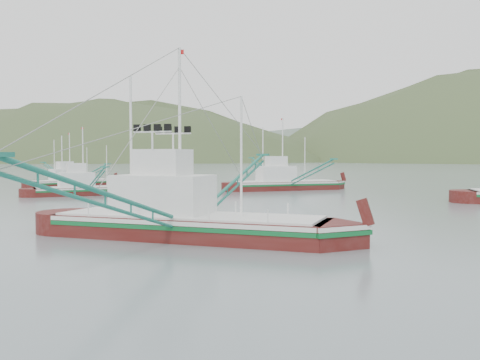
% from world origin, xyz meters
% --- Properties ---
extents(ground, '(1200.00, 1200.00, 0.00)m').
position_xyz_m(ground, '(0.00, 0.00, 0.00)').
color(ground, slate).
rests_on(ground, ground).
extents(main_boat, '(17.13, 30.01, 12.22)m').
position_xyz_m(main_boat, '(-2.01, -0.80, 2.01)').
color(main_boat, '#450E0B').
rests_on(main_boat, ground).
extents(bg_boat_left, '(16.88, 19.93, 9.10)m').
position_xyz_m(bg_boat_left, '(-24.16, 29.80, 1.94)').
color(bg_boat_left, '#450E0B').
rests_on(bg_boat_left, ground).
extents(bg_boat_far, '(18.19, 25.02, 11.01)m').
position_xyz_m(bg_boat_far, '(-1.00, 44.18, 2.31)').
color(bg_boat_far, '#450E0B').
rests_on(bg_boat_far, ground).
extents(bg_boat_extra, '(19.53, 17.24, 9.10)m').
position_xyz_m(bg_boat_extra, '(-34.67, 45.58, 1.94)').
color(bg_boat_extra, '#450E0B').
rests_on(bg_boat_extra, ground).
extents(headland_left, '(448.00, 308.00, 210.00)m').
position_xyz_m(headland_left, '(-180.00, 360.00, 0.00)').
color(headland_left, '#3A4B27').
rests_on(headland_left, ground).
extents(ridge_distant, '(960.00, 400.00, 240.00)m').
position_xyz_m(ridge_distant, '(30.00, 560.00, 0.00)').
color(ridge_distant, slate).
rests_on(ridge_distant, ground).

